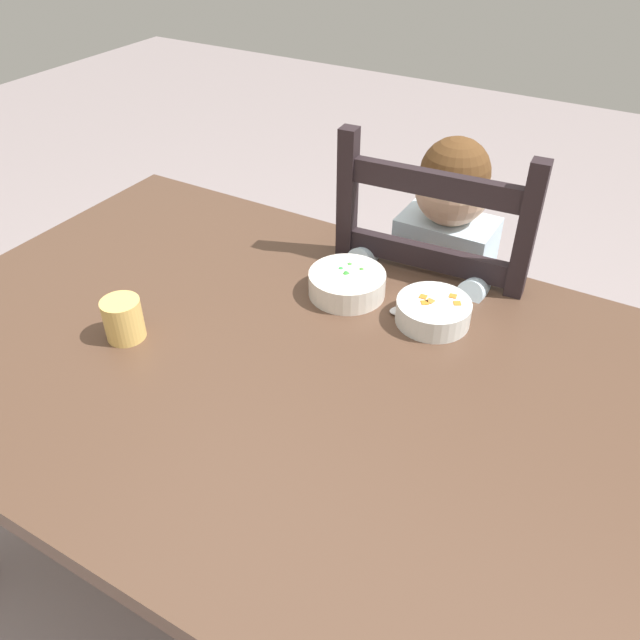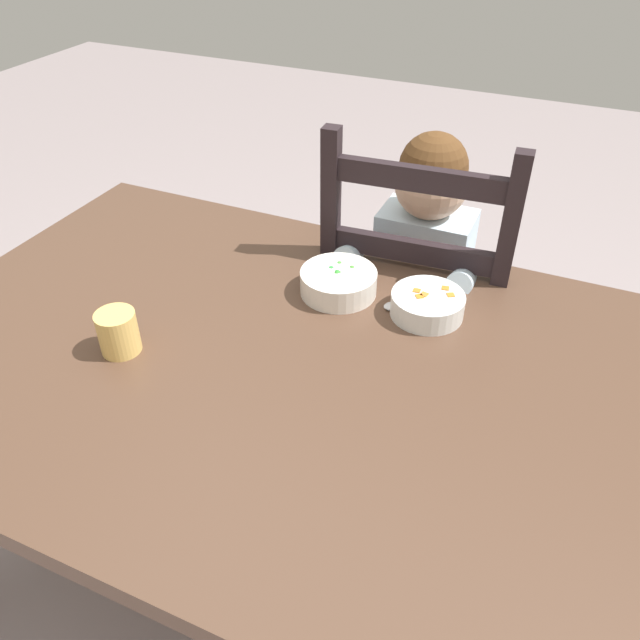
% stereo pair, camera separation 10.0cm
% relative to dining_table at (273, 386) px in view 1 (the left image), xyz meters
% --- Properties ---
extents(ground_plane, '(8.00, 8.00, 0.00)m').
position_rel_dining_table_xyz_m(ground_plane, '(0.00, 0.00, -0.62)').
color(ground_plane, gray).
extents(dining_table, '(1.44, 0.97, 0.71)m').
position_rel_dining_table_xyz_m(dining_table, '(0.00, 0.00, 0.00)').
color(dining_table, brown).
rests_on(dining_table, ground).
extents(dining_chair, '(0.45, 0.45, 1.00)m').
position_rel_dining_table_xyz_m(dining_chair, '(0.13, 0.53, -0.16)').
color(dining_chair, black).
rests_on(dining_chair, ground).
extents(child_figure, '(0.32, 0.31, 0.95)m').
position_rel_dining_table_xyz_m(child_figure, '(0.13, 0.53, 0.01)').
color(child_figure, silver).
rests_on(child_figure, ground).
extents(bowl_of_peas, '(0.16, 0.16, 0.05)m').
position_rel_dining_table_xyz_m(bowl_of_peas, '(0.03, 0.23, 0.11)').
color(bowl_of_peas, white).
rests_on(bowl_of_peas, dining_table).
extents(bowl_of_carrots, '(0.14, 0.14, 0.05)m').
position_rel_dining_table_xyz_m(bowl_of_carrots, '(0.22, 0.23, 0.11)').
color(bowl_of_carrots, white).
rests_on(bowl_of_carrots, dining_table).
extents(spoon, '(0.12, 0.10, 0.01)m').
position_rel_dining_table_xyz_m(spoon, '(0.17, 0.24, 0.09)').
color(spoon, silver).
rests_on(spoon, dining_table).
extents(drinking_cup, '(0.07, 0.07, 0.08)m').
position_rel_dining_table_xyz_m(drinking_cup, '(-0.26, -0.10, 0.13)').
color(drinking_cup, '#ECC165').
rests_on(drinking_cup, dining_table).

